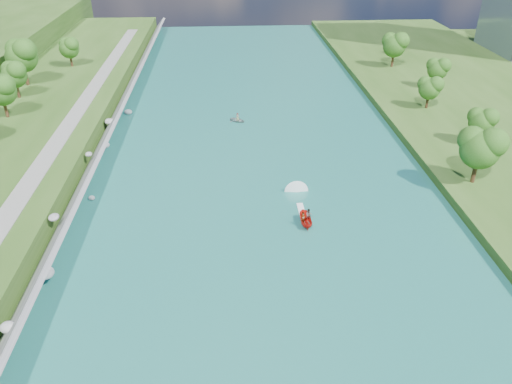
{
  "coord_description": "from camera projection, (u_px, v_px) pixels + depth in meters",
  "views": [
    {
      "loc": [
        -4.53,
        -42.98,
        37.75
      ],
      "look_at": [
        -0.51,
        17.76,
        2.5
      ],
      "focal_mm": 35.0,
      "sensor_mm": 36.0,
      "label": 1
    }
  ],
  "objects": [
    {
      "name": "ground",
      "position": [
        271.0,
        290.0,
        56.28
      ],
      "size": [
        260.0,
        260.0,
        0.0
      ],
      "primitive_type": "plane",
      "color": "#2D5119",
      "rests_on": "ground"
    },
    {
      "name": "river_water",
      "position": [
        258.0,
        199.0,
        73.53
      ],
      "size": [
        55.0,
        240.0,
        0.1
      ],
      "primitive_type": "cube",
      "color": "#19605A",
      "rests_on": "ground"
    },
    {
      "name": "raft",
      "position": [
        238.0,
        120.0,
        99.32
      ],
      "size": [
        3.98,
        3.76,
        1.73
      ],
      "rotation": [
        0.0,
        0.0,
        0.95
      ],
      "color": "gray",
      "rests_on": "river_water"
    },
    {
      "name": "riverside_path",
      "position": [
        28.0,
        185.0,
        69.92
      ],
      "size": [
        3.0,
        200.0,
        0.1
      ],
      "primitive_type": "cube",
      "color": "gray",
      "rests_on": "berm_west"
    },
    {
      "name": "trees_east",
      "position": [
        488.0,
        134.0,
        79.05
      ],
      "size": [
        16.59,
        137.07,
        10.36
      ],
      "color": "#214A13",
      "rests_on": "berm_east"
    },
    {
      "name": "motorboat",
      "position": [
        304.0,
        213.0,
        68.74
      ],
      "size": [
        3.6,
        18.76,
        2.14
      ],
      "rotation": [
        0.0,
        0.0,
        3.19
      ],
      "color": "red",
      "rests_on": "river_water"
    },
    {
      "name": "riprap_bank",
      "position": [
        77.0,
        196.0,
        70.78
      ],
      "size": [
        3.97,
        236.0,
        4.05
      ],
      "color": "slate",
      "rests_on": "ground"
    }
  ]
}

